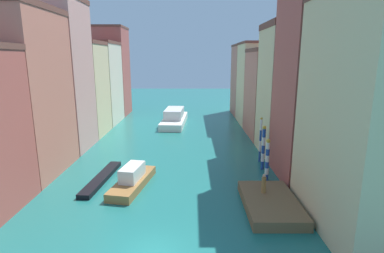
% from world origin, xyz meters
% --- Properties ---
extents(ground_plane, '(154.00, 154.00, 0.00)m').
position_xyz_m(ground_plane, '(0.00, 24.50, 0.00)').
color(ground_plane, '#1E6B66').
extents(building_left_1, '(6.68, 9.46, 16.47)m').
position_xyz_m(building_left_1, '(-14.22, 13.58, 8.24)').
color(building_left_1, '#C6705B').
rests_on(building_left_1, ground).
extents(building_left_2, '(6.68, 7.38, 18.79)m').
position_xyz_m(building_left_2, '(-14.22, 22.20, 9.41)').
color(building_left_2, tan).
rests_on(building_left_2, ground).
extents(building_left_3, '(6.68, 7.59, 14.03)m').
position_xyz_m(building_left_3, '(-14.22, 29.73, 7.03)').
color(building_left_3, beige).
rests_on(building_left_3, ground).
extents(building_left_4, '(6.68, 9.21, 14.42)m').
position_xyz_m(building_left_4, '(-14.22, 38.41, 7.22)').
color(building_left_4, beige).
rests_on(building_left_4, ground).
extents(building_left_5, '(6.68, 7.58, 17.71)m').
position_xyz_m(building_left_5, '(-14.22, 46.95, 8.86)').
color(building_left_5, '#B25147').
rests_on(building_left_5, ground).
extents(building_right_0, '(6.68, 10.55, 16.20)m').
position_xyz_m(building_right_0, '(14.22, 3.21, 8.11)').
color(building_right_0, beige).
rests_on(building_right_0, ground).
extents(building_right_1, '(6.68, 7.49, 18.54)m').
position_xyz_m(building_right_1, '(14.22, 12.48, 9.29)').
color(building_right_1, '#B25147').
rests_on(building_right_1, ground).
extents(building_right_2, '(6.68, 7.72, 15.60)m').
position_xyz_m(building_right_2, '(14.22, 20.09, 7.82)').
color(building_right_2, beige).
rests_on(building_right_2, ground).
extents(building_right_3, '(6.68, 9.54, 12.93)m').
position_xyz_m(building_right_3, '(14.22, 28.91, 6.48)').
color(building_right_3, '#C6705B').
rests_on(building_right_3, ground).
extents(building_right_4, '(6.68, 8.88, 14.29)m').
position_xyz_m(building_right_4, '(14.22, 38.08, 7.15)').
color(building_right_4, beige).
rests_on(building_right_4, ground).
extents(building_right_5, '(6.68, 8.68, 14.25)m').
position_xyz_m(building_right_5, '(14.22, 47.01, 7.14)').
color(building_right_5, '#C6705B').
rests_on(building_right_5, ground).
extents(waterfront_dock, '(4.08, 7.12, 0.80)m').
position_xyz_m(waterfront_dock, '(8.61, 5.81, 0.40)').
color(waterfront_dock, brown).
rests_on(waterfront_dock, ground).
extents(person_on_dock, '(0.36, 0.36, 1.60)m').
position_xyz_m(person_on_dock, '(8.29, 6.94, 1.54)').
color(person_on_dock, olive).
rests_on(person_on_dock, waterfront_dock).
extents(mooring_pole_0, '(0.39, 0.39, 4.14)m').
position_xyz_m(mooring_pole_0, '(9.63, 11.37, 2.13)').
color(mooring_pole_0, '#1E479E').
rests_on(mooring_pole_0, ground).
extents(mooring_pole_1, '(0.39, 0.39, 4.74)m').
position_xyz_m(mooring_pole_1, '(9.93, 14.41, 2.43)').
color(mooring_pole_1, '#1E479E').
rests_on(mooring_pole_1, ground).
extents(mooring_pole_2, '(0.27, 0.27, 5.15)m').
position_xyz_m(mooring_pole_2, '(10.15, 16.83, 2.62)').
color(mooring_pole_2, '#1E479E').
rests_on(mooring_pole_2, ground).
extents(vaporetto_white, '(4.50, 12.67, 2.77)m').
position_xyz_m(vaporetto_white, '(-0.73, 37.03, 1.08)').
color(vaporetto_white, white).
rests_on(vaporetto_white, ground).
extents(gondola_black, '(1.86, 8.53, 0.44)m').
position_xyz_m(gondola_black, '(-6.33, 11.38, 0.22)').
color(gondola_black, black).
rests_on(gondola_black, ground).
extents(motorboat_0, '(3.44, 7.48, 2.01)m').
position_xyz_m(motorboat_0, '(-3.02, 9.92, 0.71)').
color(motorboat_0, olive).
rests_on(motorboat_0, ground).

